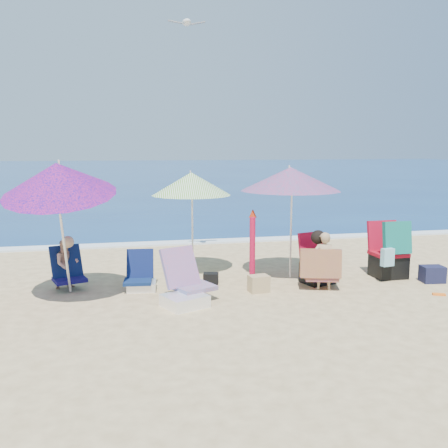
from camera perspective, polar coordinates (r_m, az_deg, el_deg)
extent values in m
plane|color=#D8BC84|center=(7.65, 3.81, -9.22)|extent=(120.00, 120.00, 0.00)
cube|color=navy|center=(52.09, -9.90, 5.98)|extent=(120.00, 80.00, 0.12)
cube|color=white|center=(12.48, -2.59, -2.05)|extent=(120.00, 0.50, 0.04)
cylinder|color=white|center=(9.08, 7.67, -0.32)|extent=(0.04, 0.04, 1.88)
cone|color=#EA1F53|center=(8.98, 7.62, 5.13)|extent=(2.05, 2.05, 0.42)
cylinder|color=white|center=(8.96, 7.47, 6.32)|extent=(0.03, 0.03, 0.11)
cylinder|color=white|center=(9.26, -3.64, -0.41)|extent=(0.04, 0.04, 1.77)
cone|color=#479D18|center=(9.17, -3.76, 4.60)|extent=(1.53, 1.53, 0.42)
cylinder|color=white|center=(9.16, -3.85, 5.77)|extent=(0.03, 0.03, 0.11)
cylinder|color=silver|center=(8.16, -17.90, -1.43)|extent=(0.14, 0.51, 1.90)
cone|color=#BE1B65|center=(7.83, -18.46, 4.93)|extent=(2.01, 2.06, 0.88)
cylinder|color=white|center=(7.79, -18.32, 6.52)|extent=(0.04, 0.07, 0.13)
cylinder|color=#B80D32|center=(8.61, 3.26, -3.12)|extent=(0.12, 0.12, 1.18)
cone|color=#9E250B|center=(8.65, 3.31, 1.23)|extent=(0.17, 0.17, 0.15)
cube|color=#0D2049|center=(8.42, -9.84, -6.50)|extent=(0.49, 0.44, 0.05)
cube|color=#0B1741|center=(8.61, -9.57, -4.48)|extent=(0.48, 0.31, 0.48)
cube|color=white|center=(8.50, -9.39, -6.98)|extent=(0.51, 0.46, 0.14)
cube|color=#BF4A43|center=(7.83, -3.42, -7.23)|extent=(0.72, 0.69, 0.07)
cube|color=#E14F5F|center=(7.83, -5.04, -4.93)|extent=(0.65, 0.53, 0.61)
cube|color=white|center=(7.56, -4.51, -8.74)|extent=(0.75, 0.72, 0.18)
cube|color=#B71B0D|center=(8.74, 10.87, -4.49)|extent=(0.62, 0.58, 0.05)
cube|color=#A50B29|center=(8.92, 9.92, -2.54)|extent=(0.53, 0.28, 0.51)
cube|color=black|center=(8.93, 10.63, -5.52)|extent=(0.59, 0.56, 0.36)
cube|color=#A90C1C|center=(9.61, 18.29, -3.25)|extent=(0.59, 0.53, 0.06)
cube|color=#AB0C25|center=(9.76, 17.64, -1.31)|extent=(0.58, 0.17, 0.58)
cube|color=black|center=(9.65, 18.27, -4.58)|extent=(0.57, 0.51, 0.41)
cube|color=#097858|center=(9.35, 19.18, -1.49)|extent=(0.52, 0.19, 0.59)
cube|color=#84C5D4|center=(9.15, 18.19, -3.63)|extent=(0.24, 0.15, 0.31)
imported|color=tan|center=(8.46, 11.34, -4.18)|extent=(0.41, 0.33, 0.98)
cube|color=#410E68|center=(8.64, 11.01, -5.92)|extent=(0.66, 0.61, 0.07)
cube|color=#370D5E|center=(8.43, 10.96, -4.45)|extent=(0.71, 0.42, 0.50)
sphere|color=black|center=(8.50, 10.70, -1.49)|extent=(0.24, 0.24, 0.24)
imported|color=tan|center=(8.84, -17.56, -4.38)|extent=(0.48, 0.42, 0.83)
cube|color=#0F0C47|center=(8.74, -17.23, -6.08)|extent=(0.61, 0.58, 0.06)
cube|color=#0B173F|center=(8.87, -17.60, -4.09)|extent=(0.57, 0.43, 0.53)
sphere|color=tan|center=(8.59, -17.43, -1.96)|extent=(0.20, 0.20, 0.20)
cube|color=black|center=(8.75, -1.51, -6.24)|extent=(0.30, 0.25, 0.19)
cube|color=tan|center=(8.29, 3.99, -6.82)|extent=(0.35, 0.27, 0.28)
cube|color=#181A35|center=(9.58, 22.71, -5.30)|extent=(0.42, 0.33, 0.29)
cube|color=orange|center=(8.83, 23.37, -7.39)|extent=(0.22, 0.16, 0.03)
ellipsoid|color=silver|center=(10.13, -4.29, 21.99)|extent=(0.21, 0.34, 0.13)
cube|color=gray|center=(10.20, -5.49, 21.98)|extent=(0.33, 0.14, 0.07)
cube|color=gray|center=(10.27, -3.12, 21.92)|extent=(0.33, 0.14, 0.07)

